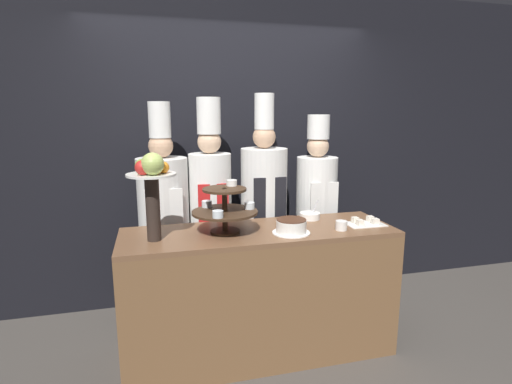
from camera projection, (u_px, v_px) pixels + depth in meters
The scene contains 13 objects.
ground_plane at pixel (271, 376), 2.67m from camera, with size 14.00×14.00×0.00m, color #47423D.
wall_back at pixel (231, 149), 3.63m from camera, with size 10.00×0.06×2.80m.
buffet_counter at pixel (260, 292), 2.86m from camera, with size 1.90×0.61×0.93m.
tiered_stand at pixel (225, 208), 2.68m from camera, with size 0.45×0.45×0.35m.
fruit_pedestal at pixel (152, 182), 2.46m from camera, with size 0.31×0.31×0.57m.
cake_round at pixel (291, 226), 2.69m from camera, with size 0.26×0.26×0.10m.
cup_white at pixel (341, 225), 2.77m from camera, with size 0.08×0.08×0.06m.
cake_square_tray at pixel (365, 222), 2.90m from camera, with size 0.27×0.18×0.05m.
serving_bowl_far at pixel (310, 216), 3.05m from camera, with size 0.15×0.15×0.15m.
chef_left at pixel (164, 211), 3.20m from camera, with size 0.40×0.40×1.81m.
chef_center_left at pixel (211, 202), 3.28m from camera, with size 0.34×0.34×1.85m.
chef_center_right at pixel (264, 200), 3.39m from camera, with size 0.39×0.39×1.88m.
chef_right at pixel (316, 202), 3.52m from camera, with size 0.35×0.35×1.71m.
Camera 1 is at (-0.70, -2.27, 1.73)m, focal length 28.00 mm.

